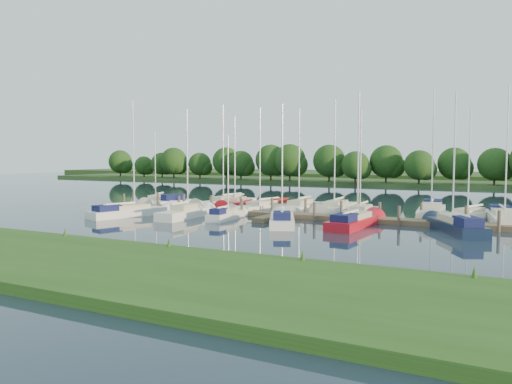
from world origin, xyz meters
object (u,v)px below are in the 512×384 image
at_px(dock, 280,215).
at_px(motorboat, 172,203).
at_px(sailboat_n_5, 300,209).
at_px(sailboat_n_0, 157,201).
at_px(sailboat_s_2, 226,216).

xyz_separation_m(dock, motorboat, (-15.61, 4.61, 0.14)).
xyz_separation_m(dock, sailboat_n_5, (-0.10, 5.12, 0.09)).
bearing_deg(sailboat_n_0, sailboat_s_2, 131.52).
height_order(sailboat_n_0, sailboat_n_5, sailboat_n_5).
relative_size(dock, sailboat_s_2, 5.17).
bearing_deg(sailboat_n_0, dock, 145.30).
xyz_separation_m(dock, sailboat_s_2, (-3.56, -3.47, 0.12)).
bearing_deg(sailboat_s_2, sailboat_n_0, 144.03).
relative_size(sailboat_n_0, sailboat_n_5, 0.82).
bearing_deg(motorboat, dock, -175.67).
height_order(dock, sailboat_s_2, sailboat_s_2).
relative_size(sailboat_n_5, sailboat_s_2, 1.39).
xyz_separation_m(sailboat_n_0, motorboat, (3.63, -1.74, 0.07)).
height_order(sailboat_n_0, motorboat, sailboat_n_0).
xyz_separation_m(sailboat_n_0, sailboat_n_5, (19.14, -1.24, 0.02)).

